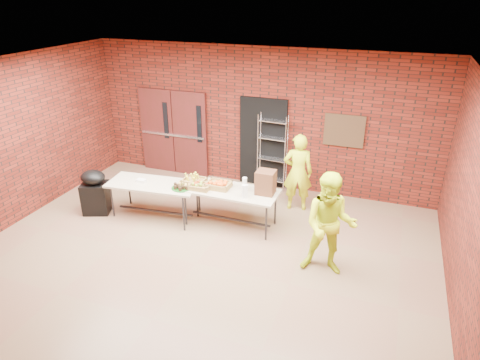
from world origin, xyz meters
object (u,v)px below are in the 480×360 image
coffee_dispenser (266,182)px  volunteer_man (330,225)px  covered_grill (95,192)px  table_left (153,186)px  volunteer_woman (298,172)px  wire_rack (272,153)px  table_right (230,193)px

coffee_dispenser → volunteer_man: size_ratio=0.26×
covered_grill → table_left: bearing=-8.6°
table_left → volunteer_man: (3.62, -0.65, 0.19)m
coffee_dispenser → volunteer_woman: (0.39, 1.03, -0.16)m
table_left → covered_grill: bearing=-173.6°
covered_grill → volunteer_man: (4.86, -0.39, 0.41)m
coffee_dispenser → volunteer_woman: volunteer_woman is taller
wire_rack → volunteer_man: wire_rack is taller
table_right → volunteer_woman: 1.55m
wire_rack → table_right: size_ratio=0.96×
wire_rack → table_right: wire_rack is taller
coffee_dispenser → volunteer_man: bearing=-35.3°
table_left → covered_grill: (-1.24, -0.27, -0.22)m
table_right → table_left: bearing=-171.4°
table_right → wire_rack: bearing=81.8°
covered_grill → volunteer_woman: volunteer_woman is taller
table_left → table_right: table_right is taller
volunteer_woman → coffee_dispenser: bearing=57.7°
coffee_dispenser → covered_grill: bearing=-170.6°
table_right → coffee_dispenser: bearing=8.3°
wire_rack → table_right: (-0.29, -1.88, -0.19)m
volunteer_woman → covered_grill: bearing=10.7°
volunteer_woman → volunteer_man: bearing=104.3°
table_right → coffee_dispenser: 0.74m
coffee_dispenser → volunteer_woman: bearing=69.5°
volunteer_man → wire_rack: bearing=117.5°
table_left → coffee_dispenser: bearing=2.2°
covered_grill → table_right: bearing=-10.8°
table_left → covered_grill: covered_grill is taller
wire_rack → volunteer_woman: (0.77, -0.76, -0.06)m
table_left → volunteer_man: size_ratio=1.07×
table_left → table_right: bearing=2.3°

